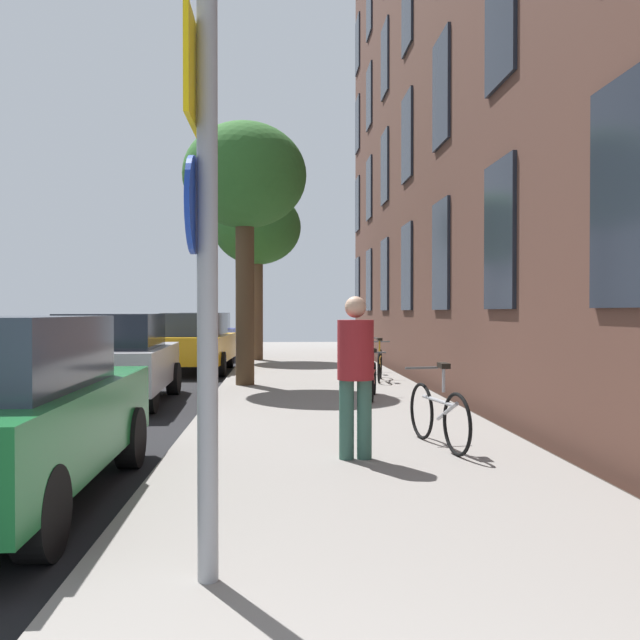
# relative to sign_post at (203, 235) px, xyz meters

# --- Properties ---
(ground_plane) EXTENTS (41.80, 41.80, 0.00)m
(ground_plane) POSITION_rel_sign_post_xyz_m (-2.20, 11.60, -2.11)
(ground_plane) COLOR #332D28
(road_asphalt) EXTENTS (7.00, 38.00, 0.01)m
(road_asphalt) POSITION_rel_sign_post_xyz_m (-4.30, 11.60, -2.10)
(road_asphalt) COLOR black
(road_asphalt) RESTS_ON ground
(sidewalk) EXTENTS (4.20, 38.00, 0.12)m
(sidewalk) POSITION_rel_sign_post_xyz_m (1.30, 11.60, -2.05)
(sidewalk) COLOR gray
(sidewalk) RESTS_ON ground
(sign_post) EXTENTS (0.16, 0.60, 3.52)m
(sign_post) POSITION_rel_sign_post_xyz_m (0.00, 0.00, 0.00)
(sign_post) COLOR gray
(sign_post) RESTS_ON sidewalk
(traffic_light) EXTENTS (0.43, 0.24, 3.52)m
(traffic_light) POSITION_rel_sign_post_xyz_m (-0.51, 18.10, 0.43)
(traffic_light) COLOR black
(traffic_light) RESTS_ON sidewalk
(tree_near) EXTENTS (2.61, 2.61, 5.54)m
(tree_near) POSITION_rel_sign_post_xyz_m (-0.29, 10.51, 2.35)
(tree_near) COLOR #4C3823
(tree_near) RESTS_ON sidewalk
(tree_far) EXTENTS (2.82, 2.82, 5.46)m
(tree_far) POSITION_rel_sign_post_xyz_m (-0.28, 18.01, 2.21)
(tree_far) COLOR brown
(tree_far) RESTS_ON sidewalk
(bicycle_0) EXTENTS (0.46, 1.67, 0.98)m
(bicycle_0) POSITION_rel_sign_post_xyz_m (2.25, 3.71, -1.60)
(bicycle_0) COLOR black
(bicycle_0) RESTS_ON sidewalk
(bicycle_1) EXTENTS (0.47, 1.64, 0.90)m
(bicycle_1) POSITION_rel_sign_post_xyz_m (2.11, 8.08, -1.64)
(bicycle_1) COLOR black
(bicycle_1) RESTS_ON sidewalk
(bicycle_2) EXTENTS (0.48, 1.64, 0.96)m
(bicycle_2) POSITION_rel_sign_post_xyz_m (2.69, 11.21, -1.61)
(bicycle_2) COLOR black
(bicycle_2) RESTS_ON sidewalk
(bicycle_3) EXTENTS (0.42, 1.72, 0.97)m
(bicycle_3) POSITION_rel_sign_post_xyz_m (2.72, 13.14, -1.61)
(bicycle_3) COLOR black
(bicycle_3) RESTS_ON sidewalk
(pedestrian_0) EXTENTS (0.49, 0.49, 1.71)m
(pedestrian_0) POSITION_rel_sign_post_xyz_m (1.23, 3.16, -1.01)
(pedestrian_0) COLOR #33594C
(pedestrian_0) RESTS_ON sidewalk
(car_1) EXTENTS (1.99, 4.06, 1.62)m
(car_1) POSITION_rel_sign_post_xyz_m (-2.51, 8.46, -1.27)
(car_1) COLOR #B7B7BC
(car_1) RESTS_ON road_asphalt
(car_2) EXTENTS (1.88, 4.35, 1.62)m
(car_2) POSITION_rel_sign_post_xyz_m (-1.82, 14.71, -1.27)
(car_2) COLOR orange
(car_2) RESTS_ON road_asphalt
(car_3) EXTENTS (1.86, 4.44, 1.62)m
(car_3) POSITION_rel_sign_post_xyz_m (-2.15, 20.50, -1.26)
(car_3) COLOR navy
(car_3) RESTS_ON road_asphalt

